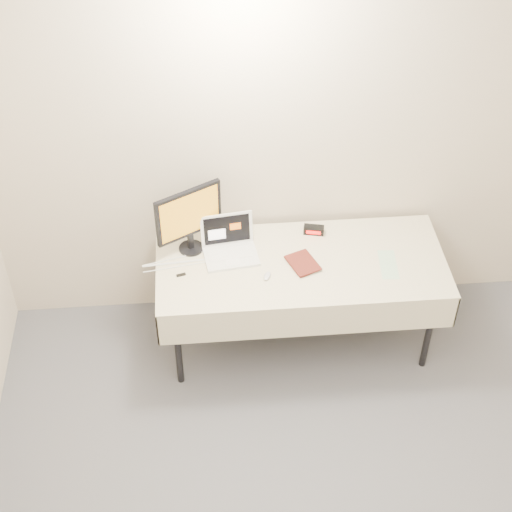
{
  "coord_description": "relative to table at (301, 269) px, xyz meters",
  "views": [
    {
      "loc": [
        -0.6,
        -1.63,
        4.12
      ],
      "look_at": [
        -0.3,
        1.99,
        0.86
      ],
      "focal_mm": 55.0,
      "sensor_mm": 36.0,
      "label": 1
    }
  ],
  "objects": [
    {
      "name": "paper_form",
      "position": [
        0.55,
        -0.07,
        0.06
      ],
      "size": [
        0.13,
        0.28,
        0.0
      ],
      "primitive_type": "cube",
      "rotation": [
        0.0,
        0.0,
        -0.08
      ],
      "color": "#A8D4AB",
      "rests_on": "table"
    },
    {
      "name": "table",
      "position": [
        0.0,
        0.0,
        0.0
      ],
      "size": [
        1.86,
        0.81,
        0.74
      ],
      "color": "black",
      "rests_on": "ground"
    },
    {
      "name": "alarm_clock",
      "position": [
        0.12,
        0.28,
        0.09
      ],
      "size": [
        0.14,
        0.08,
        0.06
      ],
      "rotation": [
        0.0,
        0.0,
        -0.22
      ],
      "color": "black",
      "rests_on": "table"
    },
    {
      "name": "book",
      "position": [
        -0.07,
        -0.05,
        0.17
      ],
      "size": [
        0.16,
        0.08,
        0.22
      ],
      "primitive_type": "imported",
      "rotation": [
        0.0,
        0.0,
        0.38
      ],
      "color": "maroon",
      "rests_on": "table"
    },
    {
      "name": "laptop",
      "position": [
        -0.45,
        0.14,
        0.12
      ],
      "size": [
        0.37,
        0.33,
        0.24
      ],
      "rotation": [
        0.0,
        0.0,
        0.13
      ],
      "color": "silver",
      "rests_on": "table"
    },
    {
      "name": "usb_dongle",
      "position": [
        -0.77,
        -0.06,
        0.07
      ],
      "size": [
        0.06,
        0.03,
        0.01
      ],
      "primitive_type": "cube",
      "rotation": [
        0.0,
        0.0,
        0.27
      ],
      "color": "black",
      "rests_on": "table"
    },
    {
      "name": "clicker",
      "position": [
        -0.23,
        -0.12,
        0.07
      ],
      "size": [
        0.07,
        0.09,
        0.02
      ],
      "primitive_type": "ellipsoid",
      "rotation": [
        0.0,
        0.0,
        -0.39
      ],
      "color": "silver",
      "rests_on": "table"
    },
    {
      "name": "back_wall",
      "position": [
        0.0,
        0.45,
        0.67
      ],
      "size": [
        4.0,
        0.1,
        2.7
      ],
      "primitive_type": "cube",
      "color": "beige",
      "rests_on": "ground"
    },
    {
      "name": "monitor",
      "position": [
        -0.7,
        0.19,
        0.34
      ],
      "size": [
        0.42,
        0.24,
        0.47
      ],
      "rotation": [
        0.0,
        0.0,
        0.5
      ],
      "color": "black",
      "rests_on": "table"
    }
  ]
}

